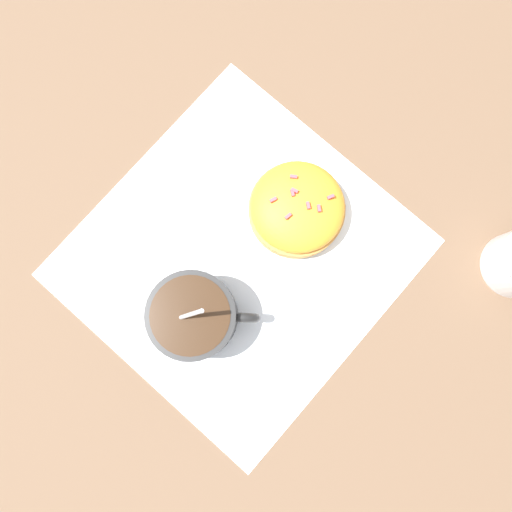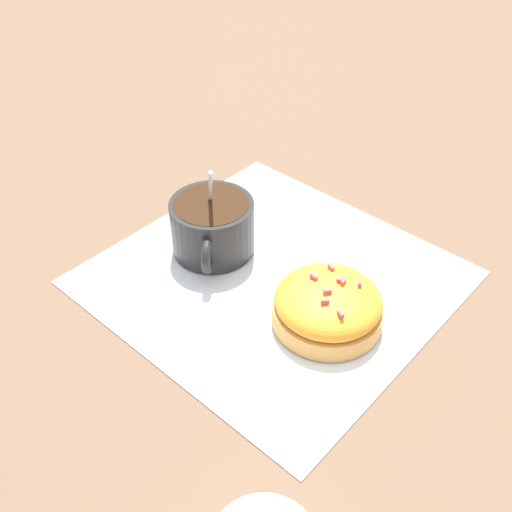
% 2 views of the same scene
% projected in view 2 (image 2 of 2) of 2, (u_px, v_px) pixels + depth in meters
% --- Properties ---
extents(ground_plane, '(3.00, 3.00, 0.00)m').
position_uv_depth(ground_plane, '(273.00, 278.00, 0.60)').
color(ground_plane, brown).
extents(paper_napkin, '(0.32, 0.31, 0.00)m').
position_uv_depth(paper_napkin, '(273.00, 277.00, 0.60)').
color(paper_napkin, white).
rests_on(paper_napkin, ground_plane).
extents(coffee_cup, '(0.09, 0.10, 0.10)m').
position_uv_depth(coffee_cup, '(212.00, 225.00, 0.61)').
color(coffee_cup, black).
rests_on(coffee_cup, paper_napkin).
extents(frosted_pastry, '(0.10, 0.10, 0.05)m').
position_uv_depth(frosted_pastry, '(328.00, 305.00, 0.54)').
color(frosted_pastry, '#D19347').
rests_on(frosted_pastry, paper_napkin).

